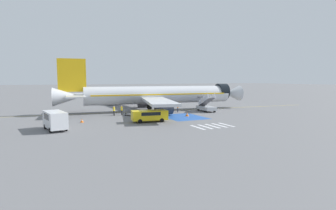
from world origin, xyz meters
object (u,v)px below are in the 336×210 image
Objects in this scene: service_van_0 at (55,119)px; ground_crew_1 at (114,110)px; traffic_cone_1 at (82,121)px; airliner at (157,95)px; fuel_tanker at (110,97)px; service_van_1 at (150,115)px; ground_crew_3 at (159,108)px; traffic_cone_0 at (187,114)px; baggage_cart at (132,114)px; boarding_stairs_forward at (206,107)px; ground_crew_0 at (122,110)px; ground_crew_2 at (178,107)px.

service_van_0 is 3.01× the size of ground_crew_1.
ground_crew_1 is 8.18m from traffic_cone_1.
airliner is 7.66× the size of service_van_0.
fuel_tanker is 32.82m from service_van_1.
ground_crew_3 is (18.52, 9.58, -0.44)m from service_van_0.
service_van_1 is 8.38× the size of traffic_cone_0.
airliner is at bearing 155.12° from ground_crew_3.
airliner is 23.06× the size of ground_crew_1.
traffic_cone_0 is at bearing -2.60° from traffic_cone_1.
airliner reaches higher than ground_crew_1.
baggage_cart is 3.30m from ground_crew_1.
ground_crew_3 is at bearing 177.83° from boarding_stairs_forward.
baggage_cart is 1.72× the size of ground_crew_0.
fuel_tanker is 24.07m from ground_crew_1.
boarding_stairs_forward is 8.16m from traffic_cone_0.
boarding_stairs_forward is at bearing 8.33° from traffic_cone_1.
ground_crew_1 is 1.02× the size of ground_crew_3.
ground_crew_0 reaches higher than traffic_cone_1.
ground_crew_1 is at bearing 34.33° from service_van_0.
baggage_cart is at bearing 10.49° from service_van_1.
airliner is at bearing 105.85° from ground_crew_0.
service_van_0 is at bearing -129.47° from traffic_cone_1.
fuel_tanker is 16.12× the size of traffic_cone_0.
fuel_tanker is at bearing 5.45° from service_van_1.
service_van_1 is at bearing -110.25° from baggage_cart.
fuel_tanker is 6.43× the size of ground_crew_3.
ground_crew_3 is at bearing 18.55° from traffic_cone_1.
traffic_cone_0 is (1.74, -9.58, -2.89)m from airliner.
traffic_cone_0 is at bearing -141.73° from boarding_stairs_forward.
baggage_cart is 9.83m from traffic_cone_0.
baggage_cart is (12.85, 8.52, -1.15)m from service_van_0.
ground_crew_3 is (4.07, -24.04, -0.70)m from fuel_tanker.
ground_crew_1 is (-3.26, 9.15, -0.09)m from service_van_1.
ground_crew_3 is at bearing -58.40° from ground_crew_2.
fuel_tanker is at bearing 103.29° from traffic_cone_0.
boarding_stairs_forward is 17.02m from ground_crew_0.
service_van_0 reaches higher than service_van_1.
ground_crew_1 is at bearing 151.92° from traffic_cone_0.
service_van_0 reaches higher than traffic_cone_0.
ground_crew_2 is 2.76× the size of traffic_cone_0.
airliner is at bearing -36.04° from ground_crew_1.
boarding_stairs_forward is 3.12× the size of ground_crew_0.
ground_crew_0 is at bearing -63.27° from airliner.
airliner is at bearing 12.20° from baggage_cart.
service_van_0 is 21.86m from traffic_cone_0.
boarding_stairs_forward is at bearing 111.39° from ground_crew_2.
airliner is 23.95m from service_van_0.
traffic_cone_0 is at bearing -83.50° from ground_crew_1.
service_van_0 reaches higher than ground_crew_0.
ground_crew_3 is (-1.23, -3.84, -2.26)m from airliner.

